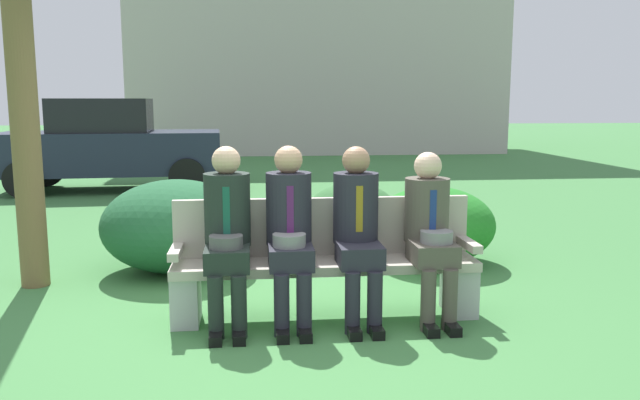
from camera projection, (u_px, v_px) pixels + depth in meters
name	position (u px, v px, depth m)	size (l,w,h in m)	color
ground_plane	(280.00, 324.00, 4.76)	(80.00, 80.00, 0.00)	#407B40
park_bench	(325.00, 260.00, 4.89)	(2.30, 0.44, 0.90)	#B7AD9E
seated_man_leftmost	(227.00, 228.00, 4.63)	(0.34, 0.72, 1.32)	#1E2823
seated_man_centerleft	(290.00, 226.00, 4.68)	(0.34, 0.72, 1.32)	#23232D
seated_man_centerright	(357.00, 225.00, 4.74)	(0.34, 0.72, 1.31)	#23232D
seated_man_rightmost	(430.00, 227.00, 4.79)	(0.34, 0.72, 1.26)	#4C473D
shrub_near_bench	(433.00, 225.00, 6.50)	(1.25, 1.15, 0.78)	#237A24
shrub_mid_lawn	(352.00, 211.00, 7.62)	(1.08, 0.99, 0.67)	#366D37
shrub_far_lawn	(176.00, 226.00, 6.17)	(1.43, 1.31, 0.89)	#215833
parked_car_near	(110.00, 145.00, 11.69)	(3.98, 1.88, 1.68)	#1E2338
building_backdrop	(311.00, 22.00, 22.15)	(12.08, 7.76, 8.65)	#BEB0AD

